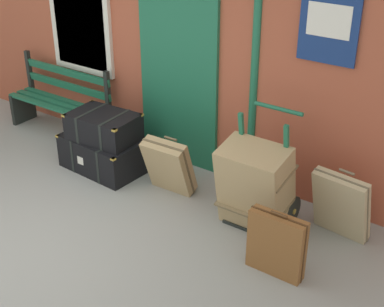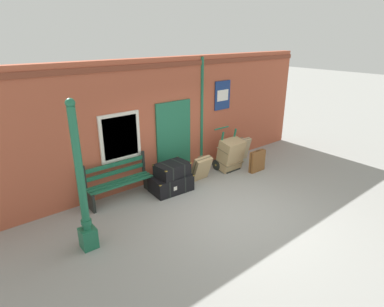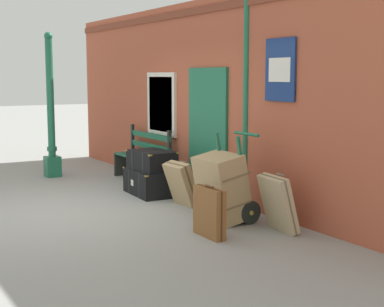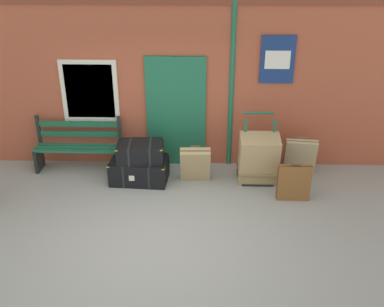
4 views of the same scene
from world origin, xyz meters
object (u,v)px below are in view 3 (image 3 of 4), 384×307
suitcase_brown (278,204)px  lamp_post (51,123)px  porters_trolley (232,200)px  large_brown_trunk (222,187)px  platform_bench (143,157)px  steamer_trunk_middle (152,160)px  steamer_trunk_base (152,182)px  suitcase_beige (182,184)px  suitcase_caramel (209,212)px

suitcase_brown → lamp_post: bearing=-167.6°
porters_trolley → large_brown_trunk: 0.27m
platform_bench → steamer_trunk_middle: bearing=-20.2°
lamp_post → platform_bench: bearing=44.9°
steamer_trunk_base → suitcase_beige: suitcase_beige is taller
steamer_trunk_base → suitcase_brown: size_ratio=1.40×
lamp_post → platform_bench: size_ratio=1.75×
steamer_trunk_middle → suitcase_beige: bearing=0.7°
large_brown_trunk → suitcase_brown: size_ratio=1.27×
steamer_trunk_base → lamp_post: bearing=-160.5°
suitcase_caramel → lamp_post: bearing=-176.4°
lamp_post → suitcase_caramel: (5.17, 0.32, -0.75)m
lamp_post → steamer_trunk_base: lamp_post is taller
steamer_trunk_base → suitcase_caramel: 2.71m
lamp_post → steamer_trunk_middle: bearing=18.9°
platform_bench → porters_trolley: porters_trolley is taller
steamer_trunk_middle → suitcase_beige: (0.96, 0.01, -0.24)m
lamp_post → suitcase_brown: bearing=12.4°
lamp_post → steamer_trunk_middle: 2.75m
large_brown_trunk → suitcase_brown: 0.87m
porters_trolley → suitcase_brown: size_ratio=1.61×
platform_bench → suitcase_beige: platform_bench is taller
platform_bench → steamer_trunk_middle: platform_bench is taller
lamp_post → suitcase_caramel: 5.24m
steamer_trunk_middle → suitcase_beige: size_ratio=1.22×
lamp_post → suitcase_beige: lamp_post is taller
steamer_trunk_base → porters_trolley: (2.11, 0.16, 0.06)m
platform_bench → porters_trolley: 3.32m
porters_trolley → steamer_trunk_middle: bearing=-175.2°
steamer_trunk_base → porters_trolley: 2.12m
porters_trolley → suitcase_beige: 1.12m
porters_trolley → platform_bench: bearing=175.2°
steamer_trunk_base → suitcase_caramel: size_ratio=1.61×
platform_bench → porters_trolley: bearing=-4.8°
steamer_trunk_middle → suitcase_beige: 0.99m
steamer_trunk_base → large_brown_trunk: 2.13m
platform_bench → suitcase_beige: 2.24m
large_brown_trunk → suitcase_brown: large_brown_trunk is taller
large_brown_trunk → suitcase_beige: size_ratio=1.38×
steamer_trunk_middle → suitcase_caramel: 2.68m
lamp_post → suitcase_beige: (3.52, 0.89, -0.71)m
large_brown_trunk → suitcase_caramel: size_ratio=1.45×
steamer_trunk_base → steamer_trunk_middle: size_ratio=1.25×
porters_trolley → suitcase_brown: bearing=10.1°
porters_trolley → suitcase_beige: porters_trolley is taller
steamer_trunk_middle → lamp_post: bearing=-161.1°
steamer_trunk_base → suitcase_beige: size_ratio=1.53×
platform_bench → suitcase_brown: platform_bench is taller
steamer_trunk_base → suitcase_beige: 1.01m
steamer_trunk_base → steamer_trunk_middle: steamer_trunk_middle is taller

